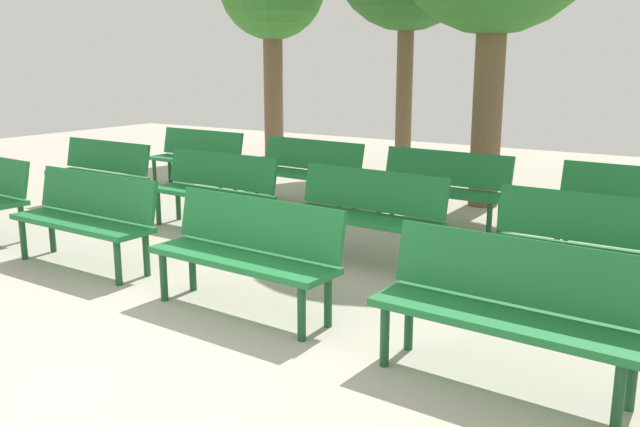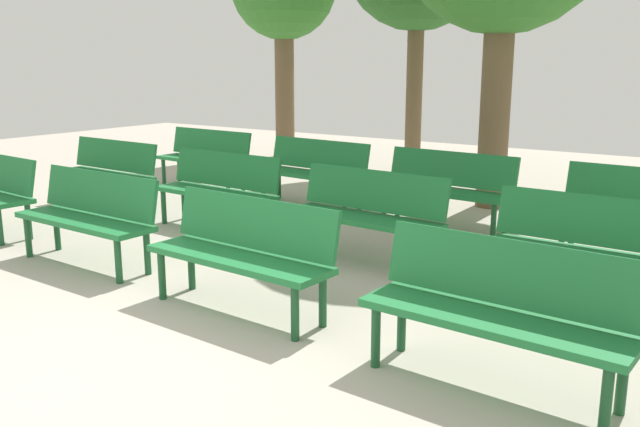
# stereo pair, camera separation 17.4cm
# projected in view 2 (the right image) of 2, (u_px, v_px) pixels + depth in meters

# --- Properties ---
(ground_plane) EXTENTS (25.14, 25.14, 0.00)m
(ground_plane) POSITION_uv_depth(u_px,v_px,m) (71.00, 382.00, 4.15)
(ground_plane) COLOR #B2A899
(bench_r0_c1) EXTENTS (1.61, 0.53, 0.87)m
(bench_r0_c1) POSITION_uv_depth(u_px,v_px,m) (90.00, 212.00, 6.46)
(bench_r0_c1) COLOR #1E7238
(bench_r0_c1) RESTS_ON ground_plane
(bench_r0_c2) EXTENTS (1.62, 0.56, 0.87)m
(bench_r0_c2) POSITION_uv_depth(u_px,v_px,m) (244.00, 247.00, 5.25)
(bench_r0_c2) COLOR #1E7238
(bench_r0_c2) RESTS_ON ground_plane
(bench_r0_c3) EXTENTS (1.62, 0.56, 0.87)m
(bench_r0_c3) POSITION_uv_depth(u_px,v_px,m) (498.00, 305.00, 4.02)
(bench_r0_c3) COLOR #1E7238
(bench_r0_c3) RESTS_ON ground_plane
(bench_r1_c0) EXTENTS (1.62, 0.54, 0.87)m
(bench_r1_c0) POSITION_uv_depth(u_px,v_px,m) (108.00, 169.00, 9.02)
(bench_r1_c0) COLOR #1E7238
(bench_r1_c0) RESTS_ON ground_plane
(bench_r1_c1) EXTENTS (1.62, 0.55, 0.87)m
(bench_r1_c1) POSITION_uv_depth(u_px,v_px,m) (219.00, 186.00, 7.82)
(bench_r1_c1) COLOR #1E7238
(bench_r1_c1) RESTS_ON ground_plane
(bench_r1_c2) EXTENTS (1.63, 0.57, 0.87)m
(bench_r1_c2) POSITION_uv_depth(u_px,v_px,m) (367.00, 210.00, 6.57)
(bench_r1_c2) COLOR #1E7238
(bench_r1_c2) RESTS_ON ground_plane
(bench_r1_c3) EXTENTS (1.61, 0.53, 0.87)m
(bench_r1_c3) POSITION_uv_depth(u_px,v_px,m) (591.00, 245.00, 5.32)
(bench_r1_c3) COLOR #1E7238
(bench_r1_c3) RESTS_ON ground_plane
(bench_r2_c0) EXTENTS (1.62, 0.55, 0.87)m
(bench_r2_c0) POSITION_uv_depth(u_px,v_px,m) (205.00, 155.00, 10.37)
(bench_r2_c0) COLOR #1E7238
(bench_r2_c0) RESTS_ON ground_plane
(bench_r2_c1) EXTENTS (1.63, 0.61, 0.87)m
(bench_r2_c1) POSITION_uv_depth(u_px,v_px,m) (313.00, 168.00, 9.07)
(bench_r2_c1) COLOR #1E7238
(bench_r2_c1) RESTS_ON ground_plane
(bench_r2_c2) EXTENTS (1.62, 0.57, 0.87)m
(bench_r2_c2) POSITION_uv_depth(u_px,v_px,m) (446.00, 184.00, 7.90)
(bench_r2_c2) COLOR #1E7238
(bench_r2_c2) RESTS_ON ground_plane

